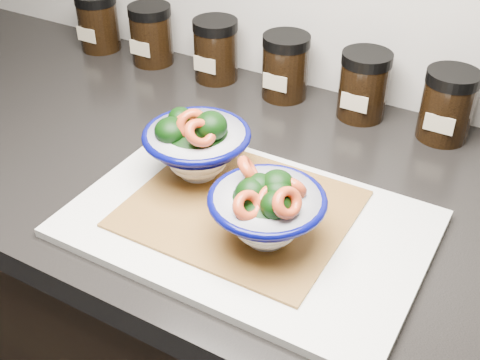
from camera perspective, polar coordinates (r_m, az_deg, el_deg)
The scene contains 12 objects.
cabinet at distance 1.24m, azimuth -3.59°, elevation -15.90°, with size 3.43×0.58×0.86m, color black.
countertop at distance 0.93m, azimuth -4.60°, elevation 1.46°, with size 3.50×0.60×0.04m, color black.
cutting_board at distance 0.78m, azimuth 0.75°, elevation -4.15°, with size 0.45×0.30×0.01m, color silver.
bamboo_mat at distance 0.79m, azimuth 0.00°, elevation -2.71°, with size 0.28×0.24×0.00m, color #A57731.
bowl_left at distance 0.83m, azimuth -4.14°, elevation 3.34°, with size 0.15×0.15×0.12m.
bowl_right at distance 0.71m, azimuth 2.56°, elevation -2.78°, with size 0.14×0.14×0.11m.
spice_jar_a at distance 1.28m, azimuth -13.30°, elevation 14.39°, with size 0.08×0.08×0.11m.
spice_jar_b at distance 1.20m, azimuth -8.41°, elevation 13.49°, with size 0.08×0.08×0.11m.
spice_jar_c at distance 1.12m, azimuth -2.32°, elevation 12.23°, with size 0.08×0.08×0.11m.
spice_jar_d at distance 1.06m, azimuth 4.31°, elevation 10.68°, with size 0.08×0.08×0.11m.
spice_jar_e at distance 1.01m, azimuth 11.64°, elevation 8.79°, with size 0.08×0.08×0.11m.
spice_jar_f at distance 0.99m, azimuth 19.07°, elevation 6.72°, with size 0.08×0.08×0.11m.
Camera 1 is at (0.45, 0.82, 1.41)m, focal length 45.00 mm.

